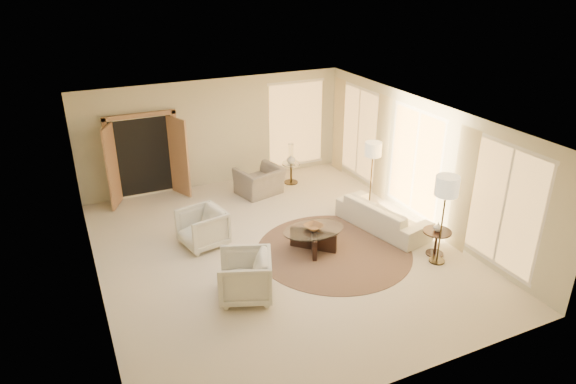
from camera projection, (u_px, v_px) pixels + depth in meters
name	position (u px, v px, depth m)	size (l,w,h in m)	color
room	(278.00, 189.00, 10.03)	(7.04, 8.04, 2.83)	beige
windows_right	(417.00, 163.00, 11.45)	(0.10, 6.40, 2.40)	#F5B962
window_back_corner	(296.00, 124.00, 14.20)	(1.70, 0.10, 2.40)	#F5B962
curtains_right	(392.00, 153.00, 12.20)	(0.06, 5.20, 2.60)	beige
french_doors	(145.00, 158.00, 12.59)	(1.95, 0.66, 2.16)	#AA7C54
area_rug	(334.00, 251.00, 10.60)	(3.20, 3.20, 0.01)	#3D281F
sofa	(383.00, 215.00, 11.39)	(2.19, 0.86, 0.64)	silver
armchair_left	(202.00, 226.00, 10.66)	(0.86, 0.80, 0.88)	silver
armchair_right	(245.00, 274.00, 8.97)	(0.90, 0.85, 0.93)	silver
accent_chair	(260.00, 177.00, 13.03)	(1.08, 0.70, 0.94)	gray
coffee_table	(313.00, 237.00, 10.54)	(1.54, 1.54, 0.48)	black
end_table	(436.00, 238.00, 10.34)	(0.57, 0.57, 0.54)	black
side_table	(291.00, 171.00, 13.74)	(0.48, 0.48, 0.56)	#312819
floor_lamp_near	(373.00, 152.00, 12.01)	(0.40, 0.40, 1.63)	#312819
floor_lamp_far	(447.00, 190.00, 9.59)	(0.45, 0.45, 1.84)	#312819
bowl	(314.00, 227.00, 10.45)	(0.37, 0.37, 0.09)	brown
end_vase	(438.00, 227.00, 10.24)	(0.18, 0.18, 0.19)	silver
side_vase	(291.00, 159.00, 13.60)	(0.24, 0.24, 0.25)	silver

